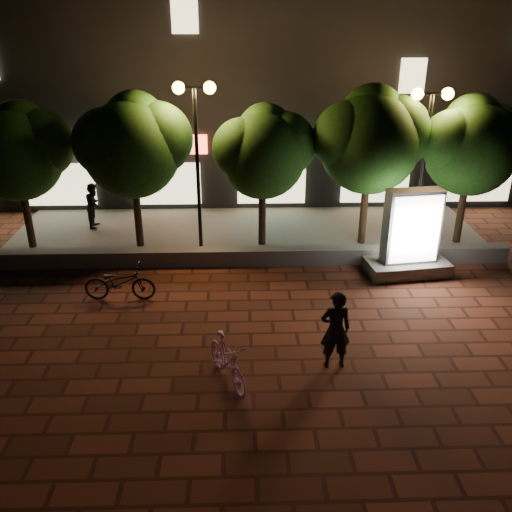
{
  "coord_description": "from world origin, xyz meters",
  "views": [
    {
      "loc": [
        -0.22,
        -11.27,
        7.1
      ],
      "look_at": [
        0.18,
        1.5,
        1.38
      ],
      "focal_mm": 38.41,
      "sensor_mm": 36.0,
      "label": 1
    }
  ],
  "objects_px": {
    "ad_kiosk": "(410,241)",
    "scooter_parked": "(120,283)",
    "tree_mid": "(264,149)",
    "tree_right": "(371,137)",
    "scooter_pink": "(227,361)",
    "rider": "(335,330)",
    "pedestrian": "(95,205)",
    "tree_far_right": "(473,143)",
    "tree_left": "(133,143)",
    "street_lamp_right": "(428,128)",
    "tree_far_left": "(18,148)",
    "street_lamp_left": "(196,124)"
  },
  "relations": [
    {
      "from": "tree_far_left",
      "to": "rider",
      "type": "height_order",
      "value": "tree_far_left"
    },
    {
      "from": "tree_mid",
      "to": "street_lamp_left",
      "type": "xyz_separation_m",
      "value": [
        -2.05,
        -0.26,
        0.81
      ]
    },
    {
      "from": "tree_left",
      "to": "scooter_parked",
      "type": "height_order",
      "value": "tree_left"
    },
    {
      "from": "tree_right",
      "to": "scooter_pink",
      "type": "height_order",
      "value": "tree_right"
    },
    {
      "from": "rider",
      "to": "tree_mid",
      "type": "bearing_deg",
      "value": -84.36
    },
    {
      "from": "street_lamp_left",
      "to": "ad_kiosk",
      "type": "bearing_deg",
      "value": -17.94
    },
    {
      "from": "scooter_pink",
      "to": "rider",
      "type": "distance_m",
      "value": 2.39
    },
    {
      "from": "tree_far_right",
      "to": "pedestrian",
      "type": "xyz_separation_m",
      "value": [
        -12.39,
        1.72,
        -2.5
      ]
    },
    {
      "from": "tree_far_right",
      "to": "pedestrian",
      "type": "distance_m",
      "value": 12.75
    },
    {
      "from": "street_lamp_right",
      "to": "pedestrian",
      "type": "relative_size",
      "value": 3.14
    },
    {
      "from": "scooter_pink",
      "to": "scooter_parked",
      "type": "xyz_separation_m",
      "value": [
        -2.93,
        3.7,
        -0.03
      ]
    },
    {
      "from": "tree_far_right",
      "to": "rider",
      "type": "distance_m",
      "value": 8.96
    },
    {
      "from": "tree_left",
      "to": "tree_mid",
      "type": "relative_size",
      "value": 1.09
    },
    {
      "from": "tree_right",
      "to": "rider",
      "type": "bearing_deg",
      "value": -106.93
    },
    {
      "from": "tree_far_left",
      "to": "pedestrian",
      "type": "distance_m",
      "value": 3.38
    },
    {
      "from": "tree_mid",
      "to": "rider",
      "type": "xyz_separation_m",
      "value": [
        1.23,
        -6.81,
        -2.31
      ]
    },
    {
      "from": "tree_left",
      "to": "ad_kiosk",
      "type": "bearing_deg",
      "value": -15.57
    },
    {
      "from": "tree_left",
      "to": "tree_mid",
      "type": "xyz_separation_m",
      "value": [
        4.0,
        -0.0,
        -0.23
      ]
    },
    {
      "from": "tree_right",
      "to": "pedestrian",
      "type": "height_order",
      "value": "tree_right"
    },
    {
      "from": "tree_mid",
      "to": "tree_far_right",
      "type": "xyz_separation_m",
      "value": [
        6.5,
        0.0,
        0.15
      ]
    },
    {
      "from": "tree_far_left",
      "to": "scooter_pink",
      "type": "height_order",
      "value": "tree_far_left"
    },
    {
      "from": "tree_right",
      "to": "street_lamp_left",
      "type": "xyz_separation_m",
      "value": [
        -5.36,
        -0.26,
        0.46
      ]
    },
    {
      "from": "ad_kiosk",
      "to": "tree_far_left",
      "type": "bearing_deg",
      "value": 168.98
    },
    {
      "from": "tree_right",
      "to": "scooter_pink",
      "type": "xyz_separation_m",
      "value": [
        -4.37,
        -7.32,
        -3.04
      ]
    },
    {
      "from": "tree_left",
      "to": "scooter_pink",
      "type": "bearing_deg",
      "value": -68.21
    },
    {
      "from": "rider",
      "to": "tree_left",
      "type": "bearing_deg",
      "value": -57.1
    },
    {
      "from": "rider",
      "to": "pedestrian",
      "type": "relative_size",
      "value": 1.15
    },
    {
      "from": "tree_far_right",
      "to": "street_lamp_left",
      "type": "relative_size",
      "value": 0.92
    },
    {
      "from": "street_lamp_left",
      "to": "scooter_pink",
      "type": "xyz_separation_m",
      "value": [
        0.98,
        -7.06,
        -3.5
      ]
    },
    {
      "from": "tree_far_left",
      "to": "ad_kiosk",
      "type": "relative_size",
      "value": 1.8
    },
    {
      "from": "tree_far_left",
      "to": "scooter_parked",
      "type": "relative_size",
      "value": 2.44
    },
    {
      "from": "tree_mid",
      "to": "ad_kiosk",
      "type": "xyz_separation_m",
      "value": [
        4.14,
        -2.27,
        -2.18
      ]
    },
    {
      "from": "street_lamp_right",
      "to": "tree_mid",
      "type": "bearing_deg",
      "value": 176.96
    },
    {
      "from": "tree_left",
      "to": "ad_kiosk",
      "type": "relative_size",
      "value": 1.9
    },
    {
      "from": "tree_far_right",
      "to": "scooter_parked",
      "type": "xyz_separation_m",
      "value": [
        -10.5,
        -3.62,
        -2.87
      ]
    },
    {
      "from": "tree_right",
      "to": "rider",
      "type": "distance_m",
      "value": 7.6
    },
    {
      "from": "street_lamp_left",
      "to": "scooter_parked",
      "type": "height_order",
      "value": "street_lamp_left"
    },
    {
      "from": "tree_far_right",
      "to": "street_lamp_right",
      "type": "height_order",
      "value": "street_lamp_right"
    },
    {
      "from": "tree_far_right",
      "to": "scooter_parked",
      "type": "height_order",
      "value": "tree_far_right"
    },
    {
      "from": "tree_far_left",
      "to": "scooter_pink",
      "type": "bearing_deg",
      "value": -48.72
    },
    {
      "from": "tree_left",
      "to": "scooter_pink",
      "type": "relative_size",
      "value": 2.79
    },
    {
      "from": "ad_kiosk",
      "to": "scooter_parked",
      "type": "distance_m",
      "value": 8.27
    },
    {
      "from": "tree_far_left",
      "to": "street_lamp_left",
      "type": "relative_size",
      "value": 0.89
    },
    {
      "from": "tree_mid",
      "to": "scooter_parked",
      "type": "bearing_deg",
      "value": -137.83
    },
    {
      "from": "tree_far_right",
      "to": "street_lamp_left",
      "type": "height_order",
      "value": "street_lamp_left"
    },
    {
      "from": "tree_left",
      "to": "rider",
      "type": "bearing_deg",
      "value": -52.49
    },
    {
      "from": "scooter_parked",
      "to": "tree_left",
      "type": "bearing_deg",
      "value": 1.48
    },
    {
      "from": "tree_far_left",
      "to": "street_lamp_left",
      "type": "xyz_separation_m",
      "value": [
        5.45,
        -0.26,
        0.74
      ]
    },
    {
      "from": "tree_left",
      "to": "ad_kiosk",
      "type": "distance_m",
      "value": 8.78
    },
    {
      "from": "tree_mid",
      "to": "tree_far_right",
      "type": "height_order",
      "value": "tree_far_right"
    }
  ]
}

